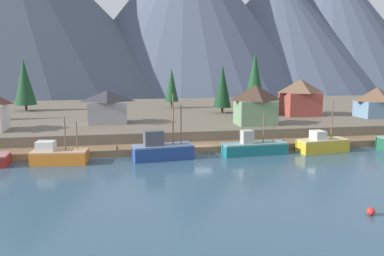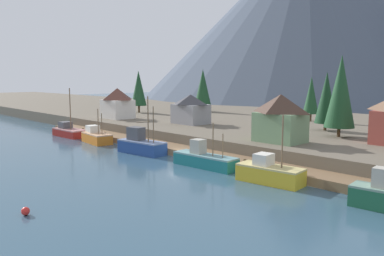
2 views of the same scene
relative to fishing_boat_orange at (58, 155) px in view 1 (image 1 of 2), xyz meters
The scene contains 20 objects.
ground_plane 29.28m from the fishing_boat_orange, 48.69° to the left, with size 400.00×400.00×1.00m, color #335166.
dock 19.71m from the fishing_boat_orange, 11.56° to the left, with size 80.00×4.00×1.60m.
shoreline_bank 39.06m from the fishing_boat_orange, 60.39° to the left, with size 400.00×56.00×2.50m, color #665B4C.
mountain_west_peak 140.78m from the fishing_boat_orange, 106.40° to the left, with size 151.64×151.64×76.31m, color #475160.
mountain_central_peak 147.88m from the fishing_boat_orange, 73.94° to the left, with size 117.83×117.83×72.71m, color #4C566B.
mountain_east_peak 169.54m from the fishing_boat_orange, 58.81° to the left, with size 108.53×108.53×57.75m, color #4C566B.
mountain_far_ridge 196.51m from the fishing_boat_orange, 52.10° to the left, with size 111.59×111.59×69.49m, color #4C566B.
fishing_boat_orange is the anchor object (origin of this frame).
fishing_boat_blue 13.21m from the fishing_boat_orange, ahead, with size 8.19×3.72×8.67m.
fishing_boat_teal 26.22m from the fishing_boat_orange, ahead, with size 9.23×2.97×5.80m.
fishing_boat_yellow 36.40m from the fishing_boat_orange, ahead, with size 7.45×3.48×7.51m.
house_grey 18.62m from the fishing_boat_orange, 71.04° to the left, with size 6.68×5.05×5.62m.
house_blue 58.08m from the fishing_boat_orange, 15.87° to the left, with size 6.80×5.29×5.66m.
house_green 32.51m from the fishing_boat_orange, 20.35° to the left, with size 6.59×4.92×6.60m.
house_red 47.76m from the fishing_boat_orange, 26.05° to the left, with size 6.92×6.15×7.07m.
conifer_near_left 40.73m from the fishing_boat_orange, 32.77° to the left, with size 4.42×4.42×12.19m.
conifer_near_right 42.94m from the fishing_boat_orange, 62.47° to the left, with size 3.09×3.09×9.05m.
conifer_mid_right 39.79m from the fishing_boat_orange, 43.19° to the left, with size 3.61×3.61×9.79m.
conifer_back_left 40.59m from the fishing_boat_orange, 107.14° to the left, with size 4.48×4.48×10.99m.
channel_buoy 36.62m from the fishing_boat_orange, 39.02° to the right, with size 0.70×0.70×0.70m, color red.
Camera 1 is at (-11.52, -53.79, 12.77)m, focal length 37.35 mm.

